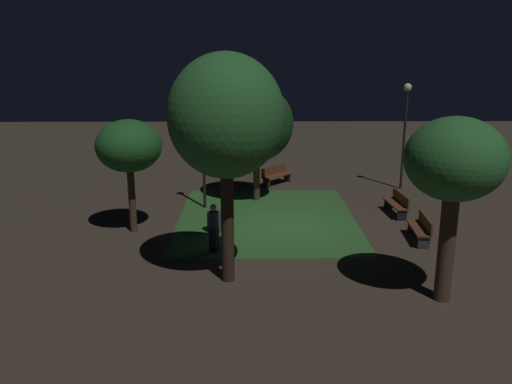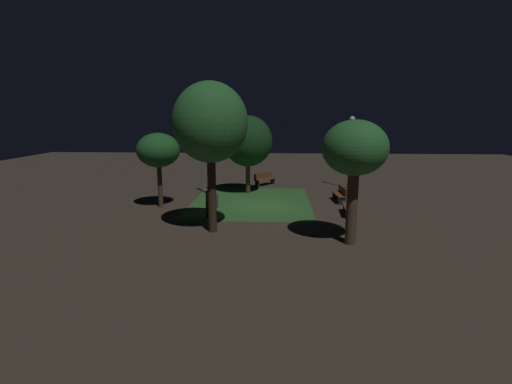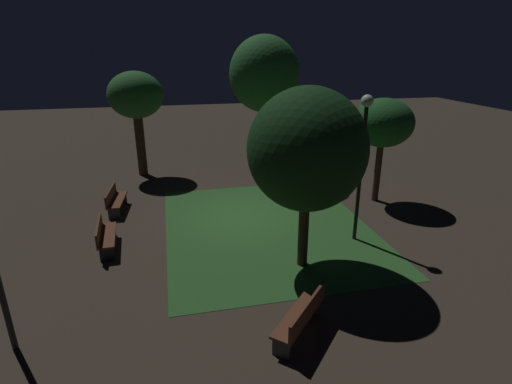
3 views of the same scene
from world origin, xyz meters
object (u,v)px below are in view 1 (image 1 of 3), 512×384
at_px(tree_lawn_side, 256,124).
at_px(bench_by_lamp, 421,228).
at_px(lamp_post_plaza_west, 405,119).
at_px(lamp_post_near_wall, 203,134).
at_px(trash_bin, 214,222).
at_px(pedestrian, 214,227).
at_px(bench_back_row, 397,203).
at_px(tree_near_wall, 129,147).
at_px(tree_right_canopy, 455,163).
at_px(tree_back_left, 226,118).
at_px(bench_path_side, 276,175).

bearing_deg(tree_lawn_side, bench_by_lamp, -133.12).
bearing_deg(tree_lawn_side, lamp_post_plaza_west, -74.47).
height_order(bench_by_lamp, lamp_post_plaza_west, lamp_post_plaza_west).
distance_m(lamp_post_near_wall, lamp_post_plaza_west, 9.57).
xyz_separation_m(trash_bin, pedestrian, (-1.89, -0.11, 0.46)).
distance_m(bench_back_row, lamp_post_plaza_west, 5.16).
bearing_deg(lamp_post_plaza_west, tree_lawn_side, 105.53).
bearing_deg(tree_near_wall, tree_right_canopy, -121.02).
bearing_deg(trash_bin, tree_near_wall, 87.75).
distance_m(tree_back_left, tree_lawn_side, 8.56).
xyz_separation_m(bench_by_lamp, trash_bin, (1.00, 7.18, -0.09)).
bearing_deg(bench_by_lamp, tree_right_canopy, 169.56).
distance_m(bench_by_lamp, tree_lawn_side, 8.20).
relative_size(bench_back_row, lamp_post_plaza_west, 0.37).
xyz_separation_m(tree_near_wall, trash_bin, (-0.12, -2.94, -2.73)).
xyz_separation_m(tree_back_left, trash_bin, (4.17, 0.65, -4.28)).
xyz_separation_m(bench_by_lamp, pedestrian, (-0.89, 7.07, 0.37)).
bearing_deg(tree_back_left, lamp_post_plaza_west, -37.14).
height_order(bench_by_lamp, tree_lawn_side, tree_lawn_side).
bearing_deg(trash_bin, tree_lawn_side, -20.43).
height_order(bench_back_row, tree_near_wall, tree_near_wall).
relative_size(tree_near_wall, tree_right_canopy, 0.84).
bearing_deg(tree_back_left, lamp_post_near_wall, 9.72).
height_order(bench_path_side, trash_bin, bench_path_side).
bearing_deg(trash_bin, lamp_post_plaza_west, -53.98).
xyz_separation_m(tree_near_wall, pedestrian, (-2.01, -3.05, -2.27)).
bearing_deg(bench_back_row, trash_bin, 105.86).
bearing_deg(pedestrian, tree_back_left, -166.53).
relative_size(tree_right_canopy, lamp_post_plaza_west, 0.99).
relative_size(tree_near_wall, pedestrian, 2.53).
relative_size(tree_back_left, pedestrian, 3.97).
bearing_deg(bench_back_row, pedestrian, 119.06).
xyz_separation_m(bench_back_row, lamp_post_near_wall, (1.07, 7.78, 2.63)).
distance_m(bench_by_lamp, lamp_post_near_wall, 9.18).
bearing_deg(lamp_post_plaza_west, bench_path_side, 81.34).
xyz_separation_m(tree_lawn_side, lamp_post_plaza_west, (1.92, -6.89, -0.05)).
bearing_deg(tree_near_wall, bench_by_lamp, -96.29).
distance_m(tree_near_wall, trash_bin, 4.02).
distance_m(bench_path_side, pedestrian, 9.29).
distance_m(tree_right_canopy, tree_lawn_side, 10.84).
bearing_deg(lamp_post_near_wall, bench_back_row, -97.83).
relative_size(lamp_post_near_wall, lamp_post_plaza_west, 0.93).
relative_size(tree_near_wall, lamp_post_near_wall, 0.89).
height_order(trash_bin, pedestrian, pedestrian).
distance_m(tree_near_wall, tree_right_canopy, 10.87).
xyz_separation_m(bench_back_row, tree_back_left, (-6.21, 6.53, 4.18)).
bearing_deg(bench_by_lamp, tree_near_wall, 83.71).
height_order(bench_back_row, bench_path_side, same).
bearing_deg(bench_by_lamp, pedestrian, 97.18).
bearing_deg(tree_right_canopy, trash_bin, 49.27).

